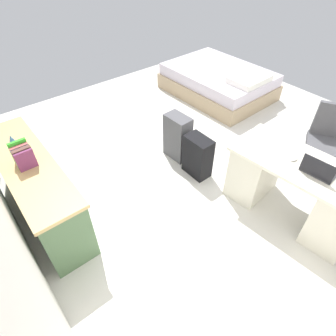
% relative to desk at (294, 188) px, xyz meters
% --- Properties ---
extents(ground_plane, '(6.00, 6.00, 0.00)m').
position_rel_desk_xyz_m(ground_plane, '(1.36, 0.07, -0.38)').
color(ground_plane, silver).
extents(desk, '(1.50, 0.80, 0.73)m').
position_rel_desk_xyz_m(desk, '(0.00, 0.00, 0.00)').
color(desk, silver).
rests_on(desk, ground_plane).
extents(office_chair, '(0.62, 0.62, 0.94)m').
position_rel_desk_xyz_m(office_chair, '(0.17, -0.91, 0.04)').
color(office_chair, black).
rests_on(office_chair, ground_plane).
extents(credenza, '(1.80, 0.48, 0.78)m').
position_rel_desk_xyz_m(credenza, '(1.74, 2.19, 0.01)').
color(credenza, '#4C6B47').
rests_on(credenza, ground_plane).
extents(bed, '(1.94, 1.45, 0.58)m').
position_rel_desk_xyz_m(bed, '(2.53, -1.49, -0.14)').
color(bed, tan).
rests_on(bed, ground_plane).
extents(suitcase_black, '(0.36, 0.22, 0.56)m').
position_rel_desk_xyz_m(suitcase_black, '(1.14, 0.36, -0.10)').
color(suitcase_black, black).
rests_on(suitcase_black, ground_plane).
extents(suitcase_spare_grey, '(0.37, 0.24, 0.65)m').
position_rel_desk_xyz_m(suitcase_spare_grey, '(1.58, 0.33, -0.06)').
color(suitcase_spare_grey, '#4C4C51').
rests_on(suitcase_spare_grey, ground_plane).
extents(laptop, '(0.33, 0.25, 0.21)m').
position_rel_desk_xyz_m(laptop, '(-0.15, 0.04, 0.40)').
color(laptop, '#333338').
rests_on(laptop, desk).
extents(computer_mouse, '(0.07, 0.11, 0.03)m').
position_rel_desk_xyz_m(computer_mouse, '(0.11, 0.02, 0.37)').
color(computer_mouse, white).
rests_on(computer_mouse, desk).
extents(book_row, '(0.19, 0.17, 0.24)m').
position_rel_desk_xyz_m(book_row, '(1.71, 2.19, 0.50)').
color(book_row, '#73315E').
rests_on(book_row, credenza).
extents(figurine_small, '(0.08, 0.08, 0.11)m').
position_rel_desk_xyz_m(figurine_small, '(2.13, 2.19, 0.45)').
color(figurine_small, '#4C7FBF').
rests_on(figurine_small, credenza).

